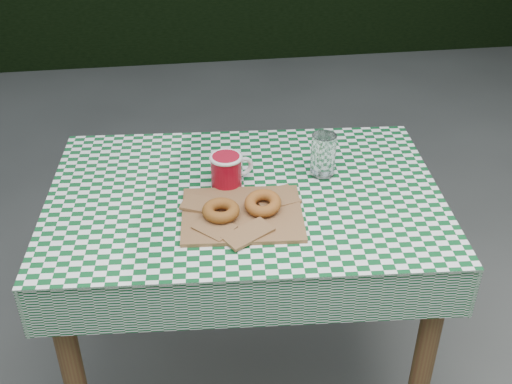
# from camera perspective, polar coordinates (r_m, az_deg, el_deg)

# --- Properties ---
(ground) EXTENTS (60.00, 60.00, 0.00)m
(ground) POSITION_cam_1_polar(r_m,az_deg,el_deg) (2.32, -5.05, -15.77)
(ground) COLOR #4A4B46
(ground) RESTS_ON ground
(table) EXTENTS (1.13, 0.80, 0.75)m
(table) POSITION_cam_1_polar(r_m,az_deg,el_deg) (2.03, -0.90, -9.09)
(table) COLOR brown
(table) RESTS_ON ground
(tablecloth) EXTENTS (1.15, 0.82, 0.01)m
(tablecloth) POSITION_cam_1_polar(r_m,az_deg,el_deg) (1.80, -1.00, -0.15)
(tablecloth) COLOR #0B481F
(tablecloth) RESTS_ON table
(paper_bag) EXTENTS (0.34, 0.28, 0.02)m
(paper_bag) POSITION_cam_1_polar(r_m,az_deg,el_deg) (1.70, -1.24, -1.93)
(paper_bag) COLOR #976642
(paper_bag) RESTS_ON tablecloth
(bagel_front) EXTENTS (0.11, 0.11, 0.03)m
(bagel_front) POSITION_cam_1_polar(r_m,az_deg,el_deg) (1.67, -3.14, -1.65)
(bagel_front) COLOR brown
(bagel_front) RESTS_ON paper_bag
(bagel_back) EXTENTS (0.14, 0.14, 0.03)m
(bagel_back) POSITION_cam_1_polar(r_m,az_deg,el_deg) (1.70, 0.61, -1.00)
(bagel_back) COLOR #A24921
(bagel_back) RESTS_ON paper_bag
(coffee_mug) EXTENTS (0.22, 0.22, 0.10)m
(coffee_mug) POSITION_cam_1_polar(r_m,az_deg,el_deg) (1.80, -2.66, 1.87)
(coffee_mug) COLOR maroon
(coffee_mug) RESTS_ON tablecloth
(drinking_glass) EXTENTS (0.09, 0.09, 0.13)m
(drinking_glass) POSITION_cam_1_polar(r_m,az_deg,el_deg) (1.86, 6.00, 3.28)
(drinking_glass) COLOR white
(drinking_glass) RESTS_ON tablecloth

